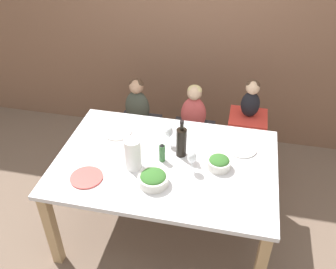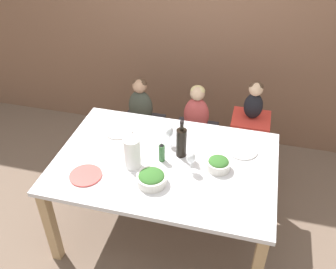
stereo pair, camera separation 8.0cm
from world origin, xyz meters
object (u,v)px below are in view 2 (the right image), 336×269
(person_baby_right, at_px, (254,99))
(salad_bowl_large, at_px, (152,178))
(wine_glass_far, at_px, (169,132))
(salad_bowl_small, at_px, (218,164))
(paper_towel_roll, at_px, (132,153))
(person_child_center, at_px, (197,109))
(wine_bottle, at_px, (181,142))
(dinner_plate_back_right, at_px, (242,150))
(person_child_left, at_px, (140,102))
(dinner_plate_back_left, at_px, (119,131))
(chair_right_highchair, at_px, (249,132))
(chair_far_left, at_px, (142,129))
(chair_far_center, at_px, (195,137))
(wine_glass_near, at_px, (191,158))
(dinner_plate_front_left, at_px, (86,175))

(person_baby_right, relative_size, salad_bowl_large, 1.68)
(wine_glass_far, bearing_deg, salad_bowl_small, -24.62)
(paper_towel_roll, bearing_deg, person_child_center, 72.53)
(wine_bottle, xyz_separation_m, salad_bowl_large, (-0.13, -0.34, -0.08))
(wine_glass_far, distance_m, dinner_plate_back_right, 0.57)
(person_child_left, relative_size, dinner_plate_back_left, 2.04)
(dinner_plate_back_left, bearing_deg, salad_bowl_large, -49.77)
(person_child_center, bearing_deg, chair_right_highchair, -0.09)
(person_child_left, bearing_deg, chair_far_left, -90.00)
(person_baby_right, xyz_separation_m, dinner_plate_back_right, (-0.03, -0.55, -0.14))
(chair_far_center, distance_m, wine_glass_far, 0.77)
(chair_right_highchair, bearing_deg, wine_glass_near, -113.04)
(chair_right_highchair, relative_size, wine_glass_far, 4.10)
(chair_far_left, bearing_deg, chair_far_center, 0.00)
(chair_right_highchair, bearing_deg, wine_glass_far, -133.99)
(wine_glass_far, bearing_deg, dinner_plate_back_left, 172.25)
(chair_right_highchair, bearing_deg, chair_far_left, -180.00)
(paper_towel_roll, relative_size, dinner_plate_back_left, 1.05)
(dinner_plate_front_left, bearing_deg, person_child_left, 87.72)
(person_child_left, distance_m, salad_bowl_small, 1.15)
(paper_towel_roll, height_order, salad_bowl_large, paper_towel_roll)
(chair_far_center, bearing_deg, chair_right_highchair, 0.00)
(chair_far_left, relative_size, wine_glass_near, 2.79)
(person_child_center, xyz_separation_m, wine_glass_near, (0.12, -0.87, 0.16))
(paper_towel_roll, bearing_deg, person_child_left, 104.76)
(chair_far_center, distance_m, person_child_left, 0.61)
(salad_bowl_large, xyz_separation_m, salad_bowl_small, (0.41, 0.26, 0.00))
(person_child_center, bearing_deg, dinner_plate_back_left, -134.26)
(chair_far_center, xyz_separation_m, paper_towel_roll, (-0.29, -0.92, 0.47))
(salad_bowl_large, relative_size, salad_bowl_small, 1.22)
(wine_bottle, height_order, wine_glass_far, wine_bottle)
(person_child_center, relative_size, salad_bowl_small, 2.73)
(chair_far_left, distance_m, wine_glass_far, 0.88)
(wine_bottle, relative_size, wine_glass_far, 1.81)
(wine_glass_far, relative_size, dinner_plate_front_left, 0.74)
(wine_glass_near, distance_m, salad_bowl_small, 0.21)
(chair_right_highchair, xyz_separation_m, salad_bowl_large, (-0.60, -1.05, 0.25))
(person_baby_right, distance_m, wine_glass_far, 0.85)
(chair_right_highchair, xyz_separation_m, dinner_plate_front_left, (-1.06, -1.10, 0.21))
(chair_far_center, height_order, salad_bowl_large, salad_bowl_large)
(wine_glass_far, bearing_deg, paper_towel_roll, -121.56)
(person_child_center, xyz_separation_m, dinner_plate_back_left, (-0.54, -0.55, 0.05))
(person_child_left, xyz_separation_m, person_child_center, (0.53, 0.00, 0.00))
(chair_far_left, distance_m, dinner_plate_back_right, 1.18)
(wine_glass_near, relative_size, wine_glass_far, 1.00)
(chair_far_center, xyz_separation_m, salad_bowl_small, (0.30, -0.79, 0.39))
(chair_far_center, relative_size, dinner_plate_back_right, 2.07)
(chair_far_left, xyz_separation_m, person_child_left, (-0.00, 0.00, 0.31))
(paper_towel_roll, bearing_deg, wine_bottle, 34.26)
(wine_glass_far, height_order, dinner_plate_back_left, wine_glass_far)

